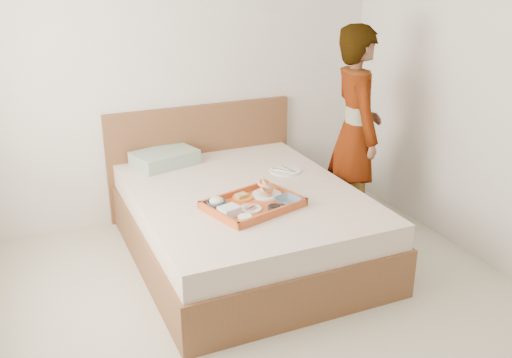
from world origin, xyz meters
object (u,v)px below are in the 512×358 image
object	(u,v)px
bed	(245,223)
dinner_plate	(285,171)
person	(355,133)
tray	(253,204)

from	to	relation	value
bed	dinner_plate	world-z (taller)	dinner_plate
bed	person	bearing A→B (deg)	3.61
dinner_plate	person	world-z (taller)	person
dinner_plate	bed	bearing A→B (deg)	-152.19
tray	dinner_plate	size ratio (longest dim) A/B	2.45
tray	person	size ratio (longest dim) A/B	0.37
bed	dinner_plate	bearing A→B (deg)	27.81
person	tray	bearing A→B (deg)	123.07
tray	person	distance (m)	1.14
bed	person	distance (m)	1.14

